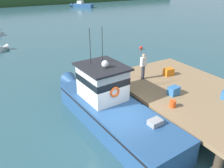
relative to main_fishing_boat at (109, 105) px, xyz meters
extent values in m
plane|color=#2D5660|center=(-0.17, -0.99, -1.01)|extent=(200.00, 200.00, 0.00)
cylinder|color=#4C3D2D|center=(2.03, -5.09, -0.51)|extent=(0.36, 0.36, 1.00)
cylinder|color=#4C3D2D|center=(2.03, 3.11, -0.51)|extent=(0.36, 0.36, 1.00)
cylinder|color=#4C3D2D|center=(7.23, 3.11, -0.51)|extent=(0.36, 0.36, 1.00)
cube|color=#937551|center=(4.63, -0.99, 0.09)|extent=(6.00, 9.00, 0.20)
cube|color=#285184|center=(0.03, -0.56, -0.46)|extent=(2.95, 8.13, 1.10)
cone|color=#285184|center=(-0.25, 4.33, -0.46)|extent=(1.20, 1.86, 1.10)
cube|color=black|center=(0.03, -0.56, -0.01)|extent=(2.96, 7.97, 0.12)
cube|color=#285184|center=(0.03, -0.56, 0.15)|extent=(2.99, 8.13, 0.12)
cube|color=silver|center=(-0.04, 0.63, 0.99)|extent=(2.02, 2.30, 1.80)
cube|color=black|center=(-0.04, 0.63, 1.31)|extent=(2.04, 2.32, 0.36)
cube|color=#232328|center=(-0.04, 0.63, 1.94)|extent=(2.28, 2.62, 0.10)
sphere|color=white|center=(-0.02, 0.33, 2.17)|extent=(0.36, 0.36, 0.36)
cylinder|color=black|center=(-0.41, 1.11, 2.89)|extent=(0.03, 0.03, 1.80)
cylinder|color=black|center=(0.28, 1.15, 2.89)|extent=(0.03, 0.03, 1.80)
cube|color=#939399|center=(0.70, -2.73, 0.27)|extent=(0.62, 0.47, 0.36)
torus|color=orange|center=(-0.21, -3.38, 0.15)|extent=(0.59, 0.59, 0.12)
torus|color=#EA5119|center=(0.03, -0.50, 0.99)|extent=(0.54, 0.13, 0.54)
cube|color=#3370B2|center=(3.44, -1.05, 0.42)|extent=(0.64, 0.49, 0.45)
cube|color=orange|center=(5.11, 1.08, 0.42)|extent=(0.64, 0.50, 0.46)
cylinder|color=#E04C19|center=(2.45, -1.99, 0.36)|extent=(0.32, 0.32, 0.34)
cylinder|color=#383842|center=(3.31, 1.49, 0.62)|extent=(0.22, 0.22, 0.86)
cube|color=white|center=(3.31, 1.49, 1.33)|extent=(0.36, 0.22, 0.56)
sphere|color=tan|center=(3.31, 1.49, 1.72)|extent=(0.20, 0.20, 0.20)
cone|color=white|center=(-2.87, 17.07, -0.70)|extent=(0.94, 0.76, 0.60)
cube|color=#285184|center=(19.73, 46.63, -0.55)|extent=(4.22, 4.95, 0.90)
cone|color=#285184|center=(17.89, 49.13, -0.55)|extent=(1.47, 1.54, 0.90)
cube|color=silver|center=(19.22, 47.33, 0.24)|extent=(1.76, 1.75, 0.68)
sphere|color=red|center=(9.70, 9.85, -0.84)|extent=(0.34, 0.34, 0.34)
camera|label=1|loc=(-5.07, -8.71, 5.99)|focal=36.35mm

